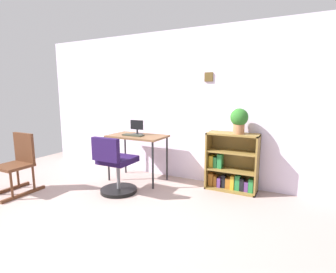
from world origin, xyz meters
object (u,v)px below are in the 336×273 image
object	(u,v)px
monitor	(137,128)
bookshelf_low	(231,165)
rocking_chair	(18,163)
potted_plant_on_shelf	(239,119)
keyboard	(133,135)
desk	(137,140)
office_chair	(115,169)

from	to	relation	value
monitor	bookshelf_low	distance (m)	1.58
rocking_chair	potted_plant_on_shelf	bearing A→B (deg)	27.36
monitor	keyboard	size ratio (longest dim) A/B	0.69
bookshelf_low	potted_plant_on_shelf	world-z (taller)	potted_plant_on_shelf
desk	keyboard	world-z (taller)	keyboard
potted_plant_on_shelf	desk	bearing A→B (deg)	-171.35
monitor	office_chair	xyz separation A→B (m)	(0.09, -0.68, -0.49)
office_chair	rocking_chair	distance (m)	1.39
office_chair	potted_plant_on_shelf	distance (m)	1.86
rocking_chair	bookshelf_low	size ratio (longest dim) A/B	1.00
desk	rocking_chair	world-z (taller)	rocking_chair
office_chair	bookshelf_low	bearing A→B (deg)	32.70
desk	potted_plant_on_shelf	size ratio (longest dim) A/B	2.55
monitor	bookshelf_low	xyz separation A→B (m)	(1.49, 0.22, -0.48)
office_chair	rocking_chair	size ratio (longest dim) A/B	0.98
desk	potted_plant_on_shelf	world-z (taller)	potted_plant_on_shelf
desk	rocking_chair	xyz separation A→B (m)	(-1.23, -1.20, -0.24)
rocking_chair	bookshelf_low	world-z (taller)	same
desk	monitor	xyz separation A→B (m)	(-0.05, 0.06, 0.18)
keyboard	office_chair	xyz separation A→B (m)	(0.08, -0.56, -0.39)
bookshelf_low	desk	bearing A→B (deg)	-168.87
monitor	potted_plant_on_shelf	bearing A→B (deg)	6.12
bookshelf_low	rocking_chair	bearing A→B (deg)	-151.01
office_chair	rocking_chair	world-z (taller)	rocking_chair
office_chair	potted_plant_on_shelf	bearing A→B (deg)	29.64
keyboard	bookshelf_low	bearing A→B (deg)	13.19
keyboard	rocking_chair	distance (m)	1.68
keyboard	office_chair	world-z (taller)	office_chair
keyboard	potted_plant_on_shelf	size ratio (longest dim) A/B	0.95
rocking_chair	desk	bearing A→B (deg)	44.26
office_chair	monitor	bearing A→B (deg)	97.14
desk	rocking_chair	bearing A→B (deg)	-135.74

